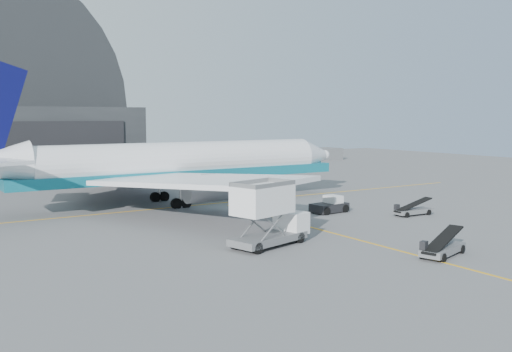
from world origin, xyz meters
TOP-DOWN VIEW (x-y plane):
  - ground at (0.00, 0.00)m, footprint 200.00×200.00m
  - taxi_lines at (0.00, 12.67)m, footprint 80.00×42.12m
  - distant_bldg_a at (38.00, 72.00)m, footprint 14.00×8.00m
  - distant_bldg_b at (55.00, 68.00)m, footprint 8.00×6.00m
  - airliner at (-5.59, 22.22)m, footprint 48.99×47.50m
  - catering_truck at (-7.84, -2.39)m, footprint 7.77×4.53m
  - pushback_tug at (7.00, 7.61)m, footprint 4.26×2.72m
  - belt_loader_a at (1.42, -12.21)m, footprint 5.31×3.01m
  - belt_loader_b at (13.15, 1.38)m, footprint 4.73×1.79m
  - traffic_cone at (-0.13, 3.98)m, footprint 0.40×0.40m

SIDE VIEW (x-z plane):
  - ground at x=0.00m, z-range 0.00..0.00m
  - distant_bldg_a at x=38.00m, z-range -2.00..2.00m
  - distant_bldg_b at x=55.00m, z-range -1.40..1.40m
  - taxi_lines at x=0.00m, z-range 0.00..0.02m
  - traffic_cone at x=-0.13m, z-range -0.01..0.56m
  - belt_loader_b at x=13.15m, z-range -0.34..1.45m
  - belt_loader_a at x=1.42m, z-range -0.38..1.61m
  - pushback_tug at x=7.00m, z-range -0.23..1.65m
  - catering_truck at x=-7.84m, z-range 0.03..5.06m
  - airliner at x=-5.59m, z-range -3.79..13.41m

